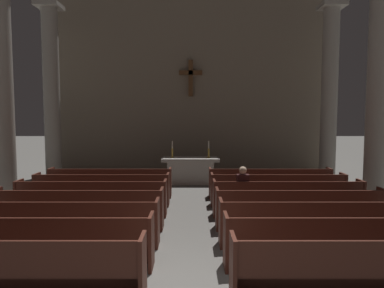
{
  "coord_description": "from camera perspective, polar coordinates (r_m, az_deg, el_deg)",
  "views": [
    {
      "loc": [
        0.06,
        -4.89,
        2.64
      ],
      "look_at": [
        0.0,
        7.67,
        1.62
      ],
      "focal_mm": 33.17,
      "sensor_mm": 36.0,
      "label": 1
    }
  ],
  "objects": [
    {
      "name": "pew_right_row_1",
      "position": [
        5.88,
        26.83,
        -17.49
      ],
      "size": [
        3.91,
        0.5,
        0.95
      ],
      "color": "#4C2319",
      "rests_on": "ground"
    },
    {
      "name": "apse_with_cross",
      "position": [
        16.01,
        0.06,
        9.08
      ],
      "size": [
        11.99,
        0.44,
        7.76
      ],
      "color": "gray",
      "rests_on": "ground"
    },
    {
      "name": "pew_right_row_3",
      "position": [
        7.74,
        19.59,
        -11.87
      ],
      "size": [
        3.91,
        0.5,
        0.95
      ],
      "color": "#4C2319",
      "rests_on": "ground"
    },
    {
      "name": "column_right_second",
      "position": [
        11.79,
        28.02,
        7.76
      ],
      "size": [
        0.94,
        0.94,
        6.96
      ],
      "color": "#9E998E",
      "rests_on": "ground"
    },
    {
      "name": "pew_left_row_5",
      "position": [
        9.75,
        -15.52,
        -8.36
      ],
      "size": [
        3.91,
        0.5,
        0.95
      ],
      "color": "#4C2319",
      "rests_on": "ground"
    },
    {
      "name": "pew_left_row_7",
      "position": [
        11.78,
        -12.68,
        -6.06
      ],
      "size": [
        3.91,
        0.5,
        0.95
      ],
      "color": "#4C2319",
      "rests_on": "ground"
    },
    {
      "name": "pew_left_row_6",
      "position": [
        10.76,
        -13.96,
        -7.1
      ],
      "size": [
        3.91,
        0.5,
        0.95
      ],
      "color": "#4C2319",
      "rests_on": "ground"
    },
    {
      "name": "pew_right_row_5",
      "position": [
        9.72,
        15.37,
        -8.4
      ],
      "size": [
        3.91,
        0.5,
        0.95
      ],
      "color": "#4C2319",
      "rests_on": "ground"
    },
    {
      "name": "pew_right_row_7",
      "position": [
        11.76,
        12.65,
        -6.08
      ],
      "size": [
        3.91,
        0.5,
        0.95
      ],
      "color": "#4C2319",
      "rests_on": "ground"
    },
    {
      "name": "column_left_third",
      "position": [
        15.19,
        -21.35,
        7.17
      ],
      "size": [
        0.94,
        0.94,
        6.96
      ],
      "color": "#9E998E",
      "rests_on": "ground"
    },
    {
      "name": "pew_right_row_6",
      "position": [
        10.74,
        13.88,
        -7.13
      ],
      "size": [
        3.91,
        0.5,
        0.95
      ],
      "color": "#4C2319",
      "rests_on": "ground"
    },
    {
      "name": "pew_left_row_3",
      "position": [
        7.78,
        -19.9,
        -11.8
      ],
      "size": [
        3.91,
        0.5,
        0.95
      ],
      "color": "#4C2319",
      "rests_on": "ground"
    },
    {
      "name": "pew_left_row_1",
      "position": [
        5.93,
        -27.38,
        -17.31
      ],
      "size": [
        3.91,
        0.5,
        0.95
      ],
      "color": "#4C2319",
      "rests_on": "ground"
    },
    {
      "name": "pew_right_row_2",
      "position": [
        6.79,
        22.66,
        -14.32
      ],
      "size": [
        3.91,
        0.5,
        0.95
      ],
      "color": "#4C2319",
      "rests_on": "ground"
    },
    {
      "name": "column_right_third",
      "position": [
        15.15,
        21.47,
        7.17
      ],
      "size": [
        0.94,
        0.94,
        6.96
      ],
      "color": "#9E998E",
      "rests_on": "ground"
    },
    {
      "name": "lone_worshipper",
      "position": [
        9.48,
        8.35,
        -7.28
      ],
      "size": [
        0.32,
        0.43,
        1.32
      ],
      "color": "#26262B",
      "rests_on": "ground"
    },
    {
      "name": "candlestick_right",
      "position": [
        13.67,
        2.96,
        -1.36
      ],
      "size": [
        0.16,
        0.16,
        0.65
      ],
      "color": "#B79338",
      "rests_on": "altar"
    },
    {
      "name": "pew_left_row_4",
      "position": [
        8.76,
        -17.45,
        -9.89
      ],
      "size": [
        3.91,
        0.5,
        0.95
      ],
      "color": "#4C2319",
      "rests_on": "ground"
    },
    {
      "name": "pew_right_row_4",
      "position": [
        8.72,
        17.23,
        -9.94
      ],
      "size": [
        3.91,
        0.5,
        0.95
      ],
      "color": "#4C2319",
      "rests_on": "ground"
    },
    {
      "name": "candlestick_left",
      "position": [
        13.68,
        -2.91,
        -1.36
      ],
      "size": [
        0.16,
        0.16,
        0.65
      ],
      "color": "#B79338",
      "rests_on": "altar"
    },
    {
      "name": "altar",
      "position": [
        13.74,
        0.02,
        -4.18
      ],
      "size": [
        2.2,
        0.9,
        1.01
      ],
      "color": "#A8A399",
      "rests_on": "ground"
    },
    {
      "name": "column_left_second",
      "position": [
        11.84,
        -27.98,
        7.75
      ],
      "size": [
        0.94,
        0.94,
        6.96
      ],
      "color": "#9E998E",
      "rests_on": "ground"
    },
    {
      "name": "pew_left_row_2",
      "position": [
        6.83,
        -23.09,
        -14.21
      ],
      "size": [
        3.91,
        0.5,
        0.95
      ],
      "color": "#4C2319",
      "rests_on": "ground"
    }
  ]
}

